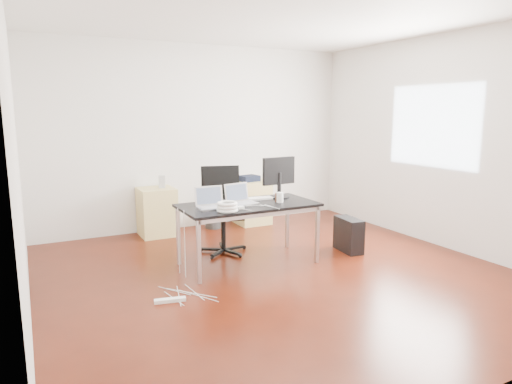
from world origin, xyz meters
name	(u,v)px	position (x,y,z in m)	size (l,w,h in m)	color
room_shell	(282,149)	(0.04, 0.00, 1.40)	(5.00, 5.00, 5.00)	#391006
desk	(248,208)	(-0.14, 0.48, 0.68)	(1.60, 0.80, 0.73)	black
office_chair	(222,205)	(-0.21, 1.09, 0.61)	(0.59, 0.61, 1.08)	black
filing_cabinet_left	(157,212)	(-0.77, 2.23, 0.35)	(0.50, 0.50, 0.70)	tan
filing_cabinet_right	(252,202)	(0.79, 2.23, 0.35)	(0.50, 0.50, 0.70)	tan
pc_tower	(349,235)	(1.24, 0.32, 0.22)	(0.20, 0.45, 0.44)	black
wastebasket	(213,219)	(0.11, 2.24, 0.14)	(0.24, 0.24, 0.28)	black
power_strip	(170,300)	(-1.30, -0.18, 0.02)	(0.30, 0.06, 0.04)	white
laptop_left	(211,203)	(-0.60, 0.49, 0.79)	(0.34, 0.27, 0.23)	silver
laptop_right	(241,199)	(-0.21, 0.54, 0.79)	(0.37, 0.31, 0.23)	silver
monitor	(279,175)	(0.38, 0.66, 1.01)	(0.45, 0.26, 0.51)	black
keyboard	(255,199)	(0.06, 0.69, 0.74)	(0.44, 0.14, 0.02)	white
cup_white	(280,197)	(0.24, 0.39, 0.79)	(0.08, 0.08, 0.12)	white
cup_brown	(278,197)	(0.25, 0.45, 0.78)	(0.08, 0.08, 0.10)	brown
cable_coil	(227,207)	(-0.52, 0.22, 0.78)	(0.24, 0.24, 0.11)	white
power_adapter	(241,208)	(-0.33, 0.28, 0.74)	(0.07, 0.07, 0.03)	white
speaker	(162,182)	(-0.68, 2.22, 0.79)	(0.09, 0.08, 0.18)	#9E9E9E
navy_garment	(249,178)	(0.72, 2.21, 0.74)	(0.30, 0.24, 0.09)	black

